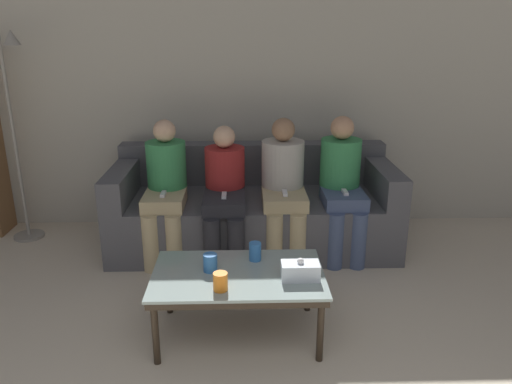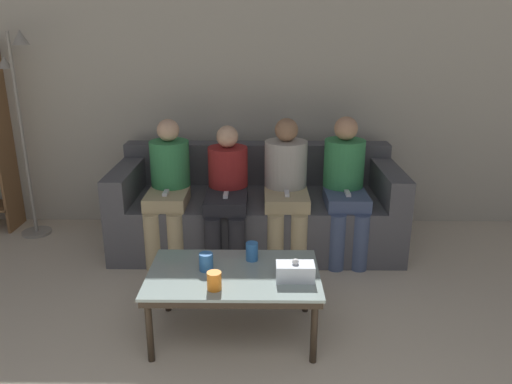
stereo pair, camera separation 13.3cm
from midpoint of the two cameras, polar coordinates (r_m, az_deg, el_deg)
The scene contains 12 objects.
wall_back at distance 4.63m, azimuth -1.31°, elevation 12.03°, with size 12.00×0.06×2.60m.
couch at distance 4.31m, azimuth -1.16°, elevation -2.04°, with size 2.36×0.96×0.82m.
coffee_table at distance 3.02m, azimuth -3.34°, elevation -9.91°, with size 1.02×0.63×0.42m.
cup_near_left at distance 3.01m, azimuth -6.52°, elevation -8.04°, with size 0.08×0.08×0.11m.
cup_near_right at distance 2.80m, azimuth -5.47°, elevation -10.17°, with size 0.08×0.08×0.10m.
cup_far_center at distance 3.12m, azimuth -1.33°, elevation -6.82°, with size 0.08×0.08×0.12m.
tissue_box at distance 2.91m, azimuth 3.76°, elevation -8.98°, with size 0.22×0.12×0.13m.
standing_lamp at distance 4.72m, azimuth -26.74°, elevation 7.78°, with size 0.31×0.26×1.79m.
seated_person_left_end at distance 4.08m, azimuth -11.23°, elevation 0.75°, with size 0.32×0.63×1.11m.
seated_person_mid_left at distance 4.00m, azimuth -4.55°, elevation 0.34°, with size 0.32×0.71×1.06m.
seated_person_mid_right at distance 4.03m, azimuth 2.22°, elevation 1.07°, with size 0.35×0.65×1.12m.
seated_person_right_end at distance 4.09m, azimuth 8.87°, elevation 1.15°, with size 0.33×0.63×1.13m.
Camera 1 is at (-0.10, -0.48, 1.81)m, focal length 35.00 mm.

